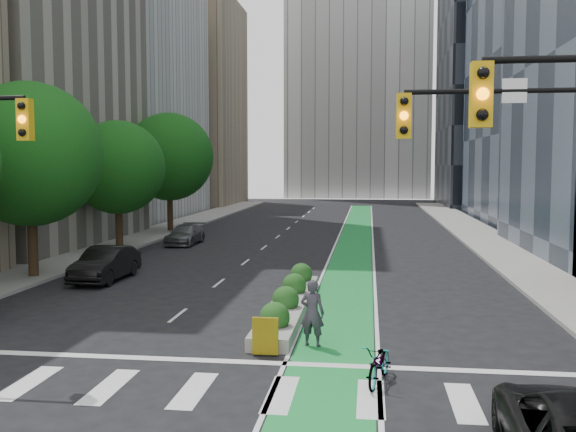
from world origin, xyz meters
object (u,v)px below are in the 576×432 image
(bicycle, at_px, (380,363))
(cyclist, at_px, (312,313))
(parked_car_left_far, at_px, (185,234))
(parked_car_left_mid, at_px, (106,264))
(median_planter, at_px, (289,301))

(bicycle, relative_size, cyclist, 0.97)
(parked_car_left_far, bearing_deg, cyclist, -64.54)
(parked_car_left_far, bearing_deg, parked_car_left_mid, -88.31)
(parked_car_left_mid, relative_size, parked_car_left_far, 1.04)
(parked_car_left_mid, bearing_deg, median_planter, -28.26)
(bicycle, bearing_deg, median_planter, 127.09)
(cyclist, xyz_separation_m, parked_car_left_mid, (-9.96, 9.08, -0.21))
(median_planter, height_order, bicycle, median_planter)
(parked_car_left_mid, height_order, parked_car_left_far, parked_car_left_mid)
(median_planter, height_order, parked_car_left_far, parked_car_left_far)
(median_planter, distance_m, bicycle, 7.62)
(median_planter, xyz_separation_m, cyclist, (1.16, -4.14, 0.58))
(bicycle, xyz_separation_m, parked_car_left_far, (-12.00, 25.01, 0.15))
(bicycle, height_order, cyclist, cyclist)
(parked_car_left_mid, bearing_deg, parked_car_left_far, 91.93)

